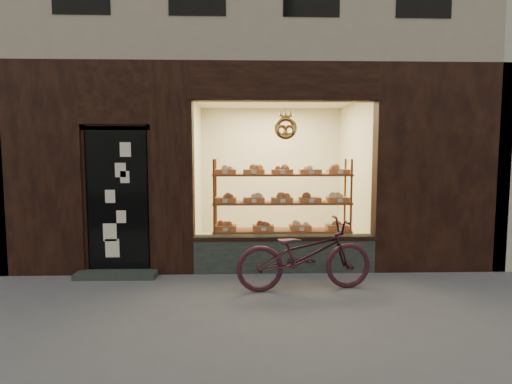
{
  "coord_description": "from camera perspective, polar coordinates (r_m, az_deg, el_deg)",
  "views": [
    {
      "loc": [
        -0.15,
        -3.79,
        1.75
      ],
      "look_at": [
        0.02,
        2.0,
        1.22
      ],
      "focal_mm": 28.0,
      "sensor_mm": 36.0,
      "label": 1
    }
  ],
  "objects": [
    {
      "name": "display_shelf",
      "position": [
        6.43,
        3.69,
        -2.56
      ],
      "size": [
        2.2,
        0.45,
        1.7
      ],
      "color": "brown",
      "rests_on": "ground"
    },
    {
      "name": "ground",
      "position": [
        4.18,
        0.58,
        -19.56
      ],
      "size": [
        90.0,
        90.0,
        0.0
      ],
      "primitive_type": "plane",
      "color": "#555555"
    },
    {
      "name": "bicycle",
      "position": [
        5.3,
        6.95,
        -8.84
      ],
      "size": [
        1.84,
        0.82,
        0.94
      ],
      "primitive_type": "imported",
      "rotation": [
        0.0,
        0.0,
        1.68
      ],
      "color": "#35151E",
      "rests_on": "ground"
    }
  ]
}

